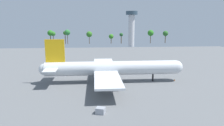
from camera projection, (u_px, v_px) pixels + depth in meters
ground_plane at (112, 82)px, 89.62m from camera, size 240.11×240.11×0.00m
cargo_airplane at (111, 68)px, 88.46m from camera, size 60.03×51.69×18.10m
catering_truck at (48, 66)px, 115.10m from camera, size 5.19×3.08×2.34m
pushback_tractor at (141, 67)px, 112.68m from camera, size 4.56×4.67×2.28m
cargo_container_aft at (101, 111)px, 58.83m from camera, size 2.99×2.78×1.75m
safety_cone_nose at (174, 80)px, 91.51m from camera, size 0.53×0.53×0.76m
control_tower at (131, 26)px, 210.20m from camera, size 11.50×11.50×34.85m
tree_line_backdrop at (102, 34)px, 239.34m from camera, size 136.69×6.98×16.05m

